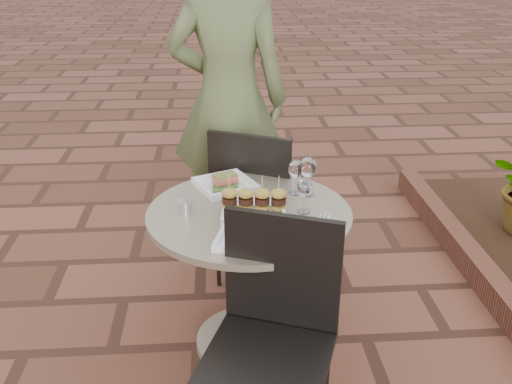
{
  "coord_description": "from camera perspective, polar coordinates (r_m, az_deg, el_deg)",
  "views": [
    {
      "loc": [
        0.12,
        -2.23,
        1.84
      ],
      "look_at": [
        0.28,
        -0.0,
        0.82
      ],
      "focal_mm": 40.0,
      "sensor_mm": 36.0,
      "label": 1
    }
  ],
  "objects": [
    {
      "name": "ground",
      "position": [
        2.9,
        -5.79,
        -15.08
      ],
      "size": [
        60.0,
        60.0,
        0.0
      ],
      "primitive_type": "plane",
      "color": "brown",
      "rests_on": "ground"
    },
    {
      "name": "cafe_table",
      "position": [
        2.62,
        -0.66,
        -6.73
      ],
      "size": [
        0.9,
        0.9,
        0.73
      ],
      "color": "gray",
      "rests_on": "ground"
    },
    {
      "name": "chair_far",
      "position": [
        3.06,
        -0.0,
        -0.42
      ],
      "size": [
        0.58,
        0.58,
        0.93
      ],
      "rotation": [
        0.0,
        0.0,
        2.73
      ],
      "color": "black",
      "rests_on": "ground"
    },
    {
      "name": "chair_near",
      "position": [
        2.14,
        1.85,
        -12.68
      ],
      "size": [
        0.57,
        0.57,
        0.93
      ],
      "rotation": [
        0.0,
        0.0,
        -0.36
      ],
      "color": "black",
      "rests_on": "ground"
    },
    {
      "name": "diner",
      "position": [
        3.35,
        -2.77,
        9.19
      ],
      "size": [
        0.75,
        0.55,
        1.91
      ],
      "primitive_type": "imported",
      "rotation": [
        0.0,
        0.0,
        3.0
      ],
      "color": "#505B32",
      "rests_on": "ground"
    },
    {
      "name": "plate_salmon",
      "position": [
        2.72,
        -3.1,
        0.84
      ],
      "size": [
        0.33,
        0.33,
        0.07
      ],
      "rotation": [
        0.0,
        0.0,
        0.42
      ],
      "color": "white",
      "rests_on": "cafe_table"
    },
    {
      "name": "plate_sliders",
      "position": [
        2.46,
        -0.2,
        -1.2
      ],
      "size": [
        0.3,
        0.3,
        0.18
      ],
      "rotation": [
        0.0,
        0.0,
        -0.09
      ],
      "color": "white",
      "rests_on": "cafe_table"
    },
    {
      "name": "plate_tuna",
      "position": [
        2.25,
        -0.8,
        -4.57
      ],
      "size": [
        0.29,
        0.29,
        0.03
      ],
      "rotation": [
        0.0,
        0.0,
        -0.27
      ],
      "color": "white",
      "rests_on": "cafe_table"
    },
    {
      "name": "wine_glass_right",
      "position": [
        2.45,
        4.87,
        0.36
      ],
      "size": [
        0.07,
        0.07,
        0.16
      ],
      "color": "white",
      "rests_on": "cafe_table"
    },
    {
      "name": "wine_glass_mid",
      "position": [
        2.62,
        4.02,
        2.22
      ],
      "size": [
        0.07,
        0.07,
        0.17
      ],
      "color": "white",
      "rests_on": "cafe_table"
    },
    {
      "name": "wine_glass_far",
      "position": [
        2.61,
        5.21,
        2.38
      ],
      "size": [
        0.08,
        0.08,
        0.18
      ],
      "color": "white",
      "rests_on": "cafe_table"
    },
    {
      "name": "steel_ramekin",
      "position": [
        2.5,
        -7.11,
        -1.36
      ],
      "size": [
        0.07,
        0.07,
        0.05
      ],
      "primitive_type": "cylinder",
      "rotation": [
        0.0,
        0.0,
        0.08
      ],
      "color": "silver",
      "rests_on": "cafe_table"
    },
    {
      "name": "cutlery_set",
      "position": [
        2.4,
        6.61,
        -3.22
      ],
      "size": [
        0.16,
        0.23,
        0.0
      ],
      "primitive_type": null,
      "rotation": [
        0.0,
        0.0,
        -0.3
      ],
      "color": "silver",
      "rests_on": "cafe_table"
    },
    {
      "name": "planter_curb",
      "position": [
        3.42,
        22.46,
        -8.64
      ],
      "size": [
        0.12,
        3.0,
        0.15
      ],
      "primitive_type": "cube",
      "color": "brown",
      "rests_on": "ground"
    }
  ]
}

